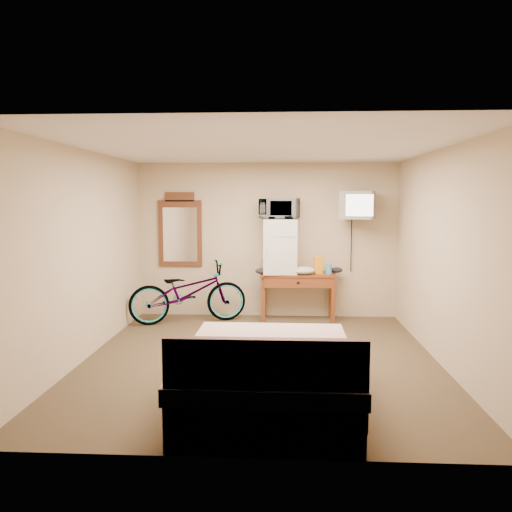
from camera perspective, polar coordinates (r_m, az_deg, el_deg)
name	(u,v)px	position (r m, az deg, el deg)	size (l,w,h in m)	color
room	(260,256)	(5.84, 0.51, 0.00)	(4.60, 4.64, 2.50)	#463723
desk	(298,282)	(7.91, 4.81, -2.99)	(1.19, 0.48, 0.75)	brown
mini_fridge	(279,246)	(7.87, 2.68, 1.13)	(0.56, 0.54, 0.86)	silver
microwave	(279,209)	(7.84, 2.70, 5.44)	(0.58, 0.40, 0.32)	silver
snack_bag	(318,265)	(7.91, 7.13, -1.04)	(0.13, 0.08, 0.27)	orange
blue_cup	(329,269)	(7.87, 8.33, -1.49)	(0.09, 0.09, 0.16)	#3B95C9
cloth_cream	(303,270)	(7.80, 5.36, -1.66)	(0.39, 0.30, 0.12)	beige
cloth_dark_a	(264,271)	(7.78, 0.88, -1.74)	(0.26, 0.20, 0.10)	black
cloth_dark_b	(336,270)	(8.03, 9.17, -1.59)	(0.20, 0.16, 0.09)	black
crt_television	(357,205)	(7.90, 11.51, 5.71)	(0.59, 0.65, 0.43)	black
wall_mirror	(180,230)	(8.25, -8.66, 2.90)	(0.71, 0.04, 1.20)	brown
bicycle	(188,292)	(7.83, -7.76, -4.14)	(0.63, 1.82, 0.95)	black
bed	(268,376)	(4.71, 1.42, -13.58)	(1.57, 2.06, 0.90)	brown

